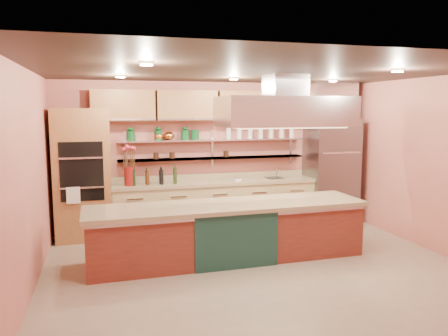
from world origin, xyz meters
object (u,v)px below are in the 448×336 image
object	(u,v)px
flower_vase	(130,176)
copper_kettle	(169,136)
island	(228,231)
green_canister	(195,135)
kitchen_scale	(238,178)
refrigerator	(331,170)

from	to	relation	value
flower_vase	copper_kettle	xyz separation A→B (m)	(0.75, 0.22, 0.70)
island	green_canister	distance (m)	2.33
island	kitchen_scale	world-z (taller)	kitchen_scale
refrigerator	island	bearing A→B (deg)	-148.14
kitchen_scale	copper_kettle	size ratio (longest dim) A/B	0.73
kitchen_scale	copper_kettle	xyz separation A→B (m)	(-1.28, 0.22, 0.82)
green_canister	flower_vase	bearing A→B (deg)	-169.98
flower_vase	island	bearing A→B (deg)	-50.73
flower_vase	green_canister	distance (m)	1.45
island	green_canister	world-z (taller)	green_canister
kitchen_scale	green_canister	size ratio (longest dim) A/B	0.79
refrigerator	island	world-z (taller)	refrigerator
green_canister	refrigerator	bearing A→B (deg)	-4.77
flower_vase	kitchen_scale	distance (m)	2.03
island	copper_kettle	size ratio (longest dim) A/B	21.26
kitchen_scale	island	bearing A→B (deg)	-120.81
flower_vase	kitchen_scale	size ratio (longest dim) A/B	2.37
kitchen_scale	green_canister	xyz separation A→B (m)	(-0.78, 0.22, 0.83)
refrigerator	copper_kettle	size ratio (longest dim) A/B	10.76
refrigerator	green_canister	world-z (taller)	refrigerator
copper_kettle	green_canister	size ratio (longest dim) A/B	1.09
copper_kettle	island	bearing A→B (deg)	-72.13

